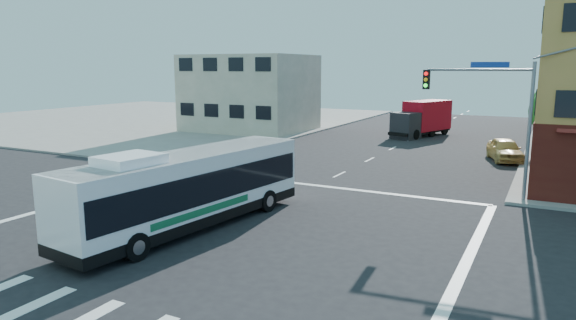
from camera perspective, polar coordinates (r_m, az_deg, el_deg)
The scene contains 11 objects.
ground at distance 21.65m, azimuth -7.24°, elevation -7.92°, with size 120.00×120.00×0.00m, color black.
sidewalk_nw at distance 70.17m, azimuth -14.65°, elevation 4.49°, with size 50.00×50.00×0.15m, color gray.
building_west at distance 55.06m, azimuth -4.24°, elevation 7.40°, with size 12.06×10.06×8.00m.
signal_mast_ne at distance 27.68m, azimuth 21.84°, elevation 5.92°, with size 7.91×1.13×8.07m.
street_tree_a at distance 44.91m, azimuth 27.57°, elevation 5.10°, with size 3.60×3.60×5.53m.
street_tree_b at distance 52.88m, azimuth 27.61°, elevation 5.88°, with size 3.80×3.80×5.79m.
street_tree_c at distance 60.88m, azimuth 27.61°, elevation 6.03°, with size 3.40×3.40×5.29m.
street_tree_d at distance 68.86m, azimuth 27.65°, elevation 6.73°, with size 4.00×4.00×6.03m.
transit_bus at distance 21.95m, azimuth -10.89°, elevation -3.05°, with size 4.06×12.24×3.56m.
box_truck at distance 52.39m, azimuth 14.65°, elevation 4.40°, with size 4.69×7.99×3.46m.
parked_car at distance 40.56m, azimuth 22.96°, elevation 1.08°, with size 1.94×4.82×1.64m, color #E3B963.
Camera 1 is at (11.78, -16.87, 6.72)m, focal length 32.00 mm.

